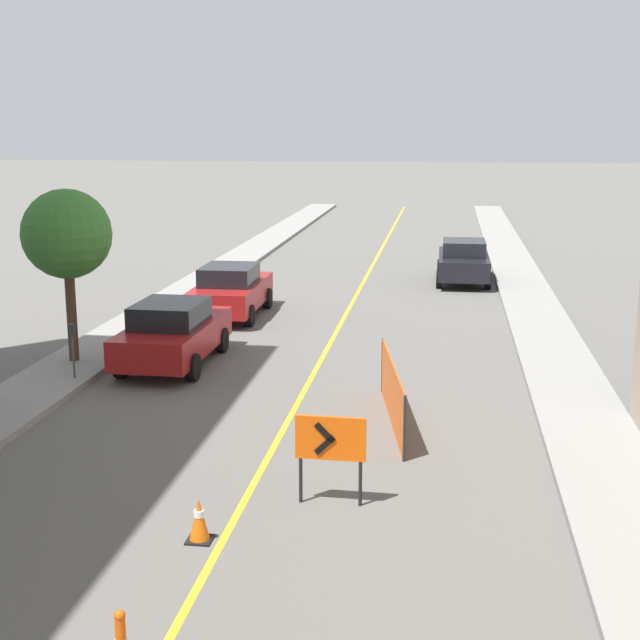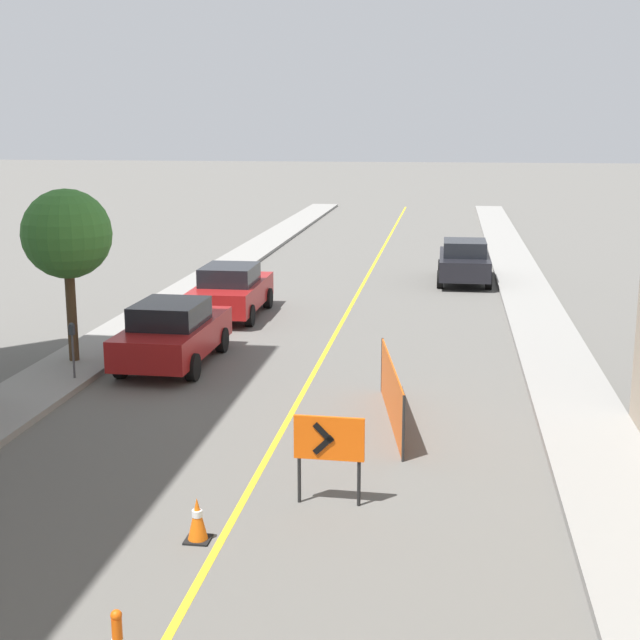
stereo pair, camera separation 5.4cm
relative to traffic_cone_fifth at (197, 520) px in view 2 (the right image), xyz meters
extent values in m
cube|color=gold|center=(0.32, 16.07, -0.31)|extent=(0.12, 72.79, 0.01)
cube|color=gray|center=(-5.45, 16.07, -0.25)|extent=(1.81, 72.79, 0.14)
cube|color=gray|center=(6.10, 16.07, -0.25)|extent=(1.81, 72.79, 0.14)
cube|color=black|center=(0.00, 0.00, -0.30)|extent=(0.35, 0.35, 0.03)
cone|color=orange|center=(0.00, 0.00, 0.02)|extent=(0.28, 0.28, 0.61)
cylinder|color=white|center=(0.00, 0.00, 0.09)|extent=(0.15, 0.15, 0.10)
sphere|color=#EF560C|center=(0.25, -3.69, 0.71)|extent=(0.12, 0.12, 0.12)
cube|color=#EF560C|center=(1.66, 1.50, 0.75)|extent=(1.09, 0.09, 0.69)
cube|color=black|center=(1.58, 1.45, 0.85)|extent=(0.33, 0.03, 0.33)
cube|color=black|center=(1.58, 1.45, 0.66)|extent=(0.33, 0.03, 0.33)
cylinder|color=black|center=(1.20, 1.50, 0.05)|extent=(0.06, 0.06, 0.73)
cylinder|color=black|center=(2.13, 1.50, 0.05)|extent=(0.06, 0.06, 0.73)
cube|color=#EF560C|center=(2.36, 5.49, 0.28)|extent=(0.71, 4.12, 1.20)
cylinder|color=#262626|center=(2.70, 3.43, 0.28)|extent=(0.05, 0.05, 1.20)
cylinder|color=#262626|center=(2.02, 7.54, 0.28)|extent=(0.05, 0.05, 1.20)
cube|color=maroon|center=(-3.17, 9.09, 0.36)|extent=(1.86, 4.33, 0.72)
cube|color=black|center=(-3.17, 8.88, 1.00)|extent=(1.56, 1.96, 0.55)
cylinder|color=black|center=(-4.03, 10.42, 0.00)|extent=(0.23, 0.64, 0.64)
cylinder|color=black|center=(-2.32, 10.42, 0.00)|extent=(0.23, 0.64, 0.64)
cylinder|color=black|center=(-4.03, 7.76, 0.00)|extent=(0.23, 0.64, 0.64)
cylinder|color=black|center=(-2.32, 7.76, 0.00)|extent=(0.23, 0.64, 0.64)
cube|color=maroon|center=(-3.12, 14.77, 0.36)|extent=(1.86, 4.32, 0.72)
cube|color=black|center=(-3.12, 14.56, 1.00)|extent=(1.55, 1.95, 0.55)
cylinder|color=black|center=(-3.97, 16.11, 0.00)|extent=(0.23, 0.64, 0.64)
cylinder|color=black|center=(-2.26, 16.11, 0.00)|extent=(0.23, 0.64, 0.64)
cylinder|color=black|center=(-3.97, 13.44, 0.00)|extent=(0.23, 0.64, 0.64)
cylinder|color=black|center=(-2.26, 13.44, 0.00)|extent=(0.23, 0.64, 0.64)
cube|color=black|center=(3.98, 21.79, 0.36)|extent=(1.83, 4.31, 0.72)
cube|color=black|center=(3.98, 21.58, 1.00)|extent=(1.54, 1.94, 0.55)
cylinder|color=black|center=(3.12, 23.13, 0.00)|extent=(0.22, 0.64, 0.64)
cylinder|color=black|center=(4.83, 23.13, 0.00)|extent=(0.22, 0.64, 0.64)
cylinder|color=black|center=(3.12, 20.46, 0.00)|extent=(0.22, 0.64, 0.64)
cylinder|color=black|center=(4.83, 20.46, 0.00)|extent=(0.22, 0.64, 0.64)
cylinder|color=#4C4C51|center=(-4.90, 7.14, 0.32)|extent=(0.05, 0.05, 1.00)
cube|color=#33383D|center=(-4.90, 7.14, 0.93)|extent=(0.12, 0.10, 0.22)
sphere|color=#33383D|center=(-4.90, 7.14, 1.04)|extent=(0.11, 0.11, 0.11)
cylinder|color=#4C3823|center=(-5.54, 8.62, 0.96)|extent=(0.24, 0.24, 2.28)
sphere|color=#38752D|center=(-5.54, 8.62, 2.90)|extent=(2.12, 2.12, 2.12)
camera|label=1|loc=(3.31, -11.23, 5.42)|focal=50.00mm
camera|label=2|loc=(3.36, -11.22, 5.42)|focal=50.00mm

